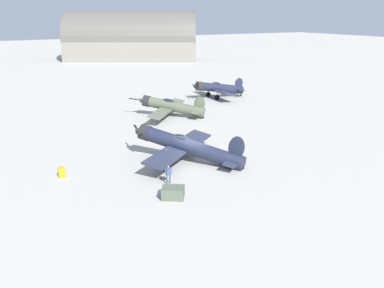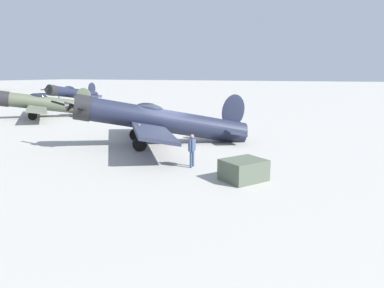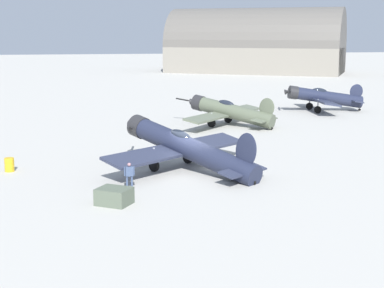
{
  "view_description": "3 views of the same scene",
  "coord_description": "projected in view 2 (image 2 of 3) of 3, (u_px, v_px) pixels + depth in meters",
  "views": [
    {
      "loc": [
        19.06,
        33.33,
        13.44
      ],
      "look_at": [
        0.0,
        -0.0,
        1.8
      ],
      "focal_mm": 40.85,
      "sensor_mm": 36.0,
      "label": 1
    },
    {
      "loc": [
        18.55,
        9.94,
        4.28
      ],
      "look_at": [
        4.25,
        3.57,
        1.1
      ],
      "focal_mm": 32.39,
      "sensor_mm": 36.0,
      "label": 2
    },
    {
      "loc": [
        6.59,
        35.7,
        8.79
      ],
      "look_at": [
        0.0,
        -0.0,
        1.8
      ],
      "focal_mm": 54.81,
      "sensor_mm": 36.0,
      "label": 3
    }
  ],
  "objects": [
    {
      "name": "equipment_crate",
      "position": [
        244.0,
        170.0,
        14.11
      ],
      "size": [
        2.13,
        2.05,
        0.86
      ],
      "rotation": [
        0.0,
        0.0,
        5.71
      ],
      "color": "#4C5647",
      "rests_on": "ground_plane"
    },
    {
      "name": "airplane_far_line",
      "position": [
        72.0,
        93.0,
        48.77
      ],
      "size": [
        9.35,
        10.61,
        3.11
      ],
      "rotation": [
        0.0,
        0.0,
        6.19
      ],
      "color": "#1E2338",
      "rests_on": "ground_plane"
    },
    {
      "name": "ground_plane",
      "position": [
        167.0,
        144.0,
        21.42
      ],
      "size": [
        400.0,
        400.0,
        0.0
      ],
      "primitive_type": "plane",
      "color": "#A8A59E"
    },
    {
      "name": "ground_crew_mechanic",
      "position": [
        192.0,
        147.0,
        16.01
      ],
      "size": [
        0.6,
        0.23,
        1.55
      ],
      "rotation": [
        0.0,
        0.0,
        1.61
      ],
      "color": "#384766",
      "rests_on": "ground_plane"
    },
    {
      "name": "airplane_mid_apron",
      "position": [
        43.0,
        103.0,
        34.21
      ],
      "size": [
        9.4,
        9.82,
        2.99
      ],
      "rotation": [
        0.0,
        0.0,
        5.53
      ],
      "color": "#4C5442",
      "rests_on": "ground_plane"
    },
    {
      "name": "airplane_foreground",
      "position": [
        159.0,
        120.0,
        21.0
      ],
      "size": [
        10.24,
        10.65,
        3.38
      ],
      "rotation": [
        0.0,
        0.0,
        5.36
      ],
      "color": "#1E2338",
      "rests_on": "ground_plane"
    }
  ]
}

